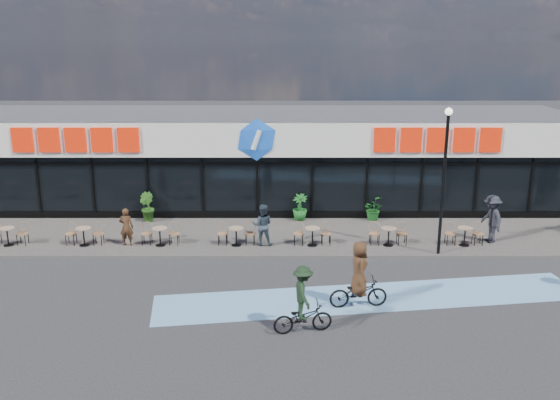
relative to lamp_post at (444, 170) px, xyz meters
name	(u,v)px	position (x,y,z in m)	size (l,w,h in m)	color
ground	(250,279)	(-7.16, -2.30, -3.40)	(120.00, 120.00, 0.00)	#28282B
sidewalk	(255,236)	(-7.16, 2.20, -3.35)	(44.00, 5.00, 0.10)	#56514C
bike_lane	(371,297)	(-3.16, -3.80, -3.40)	(14.00, 2.20, 0.01)	#6B9ECA
building	(259,158)	(-7.16, 7.63, -1.07)	(30.60, 6.57, 4.75)	black
lamp_post	(444,170)	(0.00, 0.00, 0.00)	(0.28, 0.28, 5.62)	black
bistro_set_1	(8,234)	(-17.04, 1.01, -2.85)	(1.54, 0.62, 0.90)	tan
bistro_set_2	(84,234)	(-13.99, 1.01, -2.85)	(1.54, 0.62, 0.90)	tan
bistro_set_3	(160,234)	(-10.94, 1.01, -2.85)	(1.54, 0.62, 0.90)	tan
bistro_set_4	(236,234)	(-7.88, 1.01, -2.85)	(1.54, 0.62, 0.90)	tan
bistro_set_5	(312,234)	(-4.83, 1.01, -2.85)	(1.54, 0.62, 0.90)	tan
bistro_set_6	(388,234)	(-1.77, 1.01, -2.85)	(1.54, 0.62, 0.90)	tan
bistro_set_7	(464,234)	(1.28, 1.01, -2.85)	(1.54, 0.62, 0.90)	tan
potted_plant_left	(147,207)	(-12.16, 4.21, -2.65)	(0.72, 0.58, 1.31)	#224D16
potted_plant_mid	(300,207)	(-5.22, 4.37, -2.70)	(0.68, 0.68, 1.21)	#19581E
potted_plant_right	(372,209)	(-1.91, 4.41, -2.79)	(0.93, 0.81, 1.04)	#17501A
patron_left	(126,227)	(-12.26, 0.94, -2.53)	(0.57, 0.37, 1.55)	#402717
patron_right	(263,225)	(-6.82, 0.97, -2.46)	(0.82, 0.64, 1.70)	#2A3741
pedestrian_a	(491,219)	(2.46, 1.39, -2.33)	(1.26, 0.73, 1.96)	#212229
cyclist_a	(359,283)	(-3.68, -4.49, -2.59)	(1.89, 0.89, 2.16)	black
cyclist_c	(303,305)	(-5.48, -6.15, -2.56)	(1.80, 1.12, 2.03)	black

